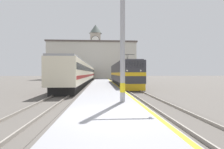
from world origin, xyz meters
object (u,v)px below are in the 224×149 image
locomotive_train (123,74)px  catenary_mast (124,33)px  clock_tower (96,49)px  passenger_train (83,73)px

locomotive_train → catenary_mast: catenary_mast is taller
locomotive_train → clock_tower: bearing=97.7°
locomotive_train → passenger_train: bearing=136.4°
catenary_mast → clock_tower: clock_tower is taller
passenger_train → clock_tower: bearing=87.7°
passenger_train → catenary_mast: 26.27m
catenary_mast → locomotive_train: bearing=82.7°
locomotive_train → catenary_mast: size_ratio=2.19×
clock_tower → locomotive_train: bearing=-82.3°
clock_tower → catenary_mast: bearing=-86.7°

